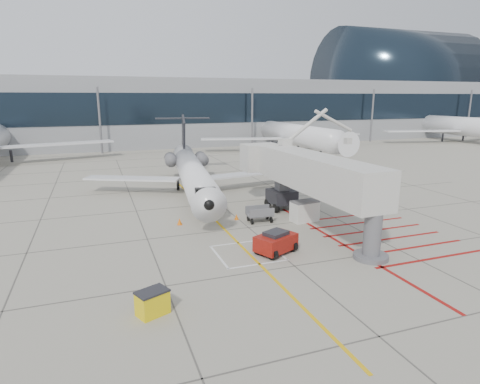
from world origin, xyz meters
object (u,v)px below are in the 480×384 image
object	(u,v)px
jet_bridge	(318,181)
pushback_tug	(276,241)
spill_bin	(152,302)
regional_jet	(195,163)

from	to	relation	value
jet_bridge	pushback_tug	xyz separation A→B (m)	(-5.22, -3.58, -3.07)
jet_bridge	spill_bin	world-z (taller)	jet_bridge
regional_jet	spill_bin	size ratio (longest dim) A/B	20.66
pushback_tug	spill_bin	world-z (taller)	pushback_tug
regional_jet	jet_bridge	world-z (taller)	regional_jet
jet_bridge	pushback_tug	size ratio (longest dim) A/B	7.04
spill_bin	regional_jet	bearing A→B (deg)	47.44
regional_jet	pushback_tug	bearing A→B (deg)	-75.67
jet_bridge	pushback_tug	bearing A→B (deg)	-146.95
jet_bridge	spill_bin	xyz separation A→B (m)	(-14.10, -8.73, -3.24)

